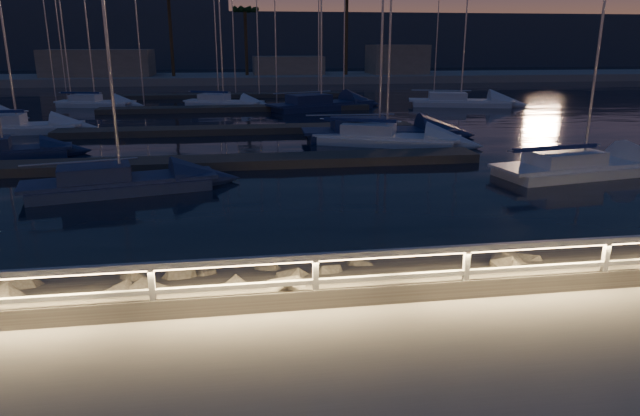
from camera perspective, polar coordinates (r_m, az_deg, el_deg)
The scene contains 18 objects.
ground at distance 11.01m, azimuth -5.68°, elevation -10.02°, with size 400.00×400.00×0.00m, color gray.
harbor_water at distance 41.50m, azimuth -8.19°, elevation 8.02°, with size 400.00×440.00×0.60m.
guard_rail at distance 10.69m, azimuth -6.16°, elevation -6.32°, with size 44.11×0.12×1.06m.
floating_docks at distance 42.70m, azimuth -8.25°, elevation 9.01°, with size 22.00×36.00×0.40m.
far_shore at distance 84.04m, azimuth -8.80°, elevation 12.96°, with size 160.00×14.00×5.20m.
palm_left at distance 82.39m, azimuth -14.92°, elevation 19.42°, with size 3.00×3.00×11.20m.
palm_center at distance 83.00m, azimuth -7.51°, elevation 18.83°, with size 3.00×3.00×9.70m.
distant_hills at distance 145.19m, azimuth -18.07°, elevation 15.44°, with size 230.00×37.50×18.00m.
sailboat_a at distance 31.77m, azimuth -29.34°, elevation 5.00°, with size 6.29×3.11×10.38m.
sailboat_b at distance 22.83m, azimuth -19.76°, elevation 2.51°, with size 7.25×3.55×11.92m.
sailboat_c at distance 31.93m, azimuth 6.29°, elevation 7.08°, with size 8.11×5.25×13.46m.
sailboat_d at distance 26.72m, azimuth 24.47°, elevation 3.89°, with size 8.36×3.73×13.67m.
sailboat_f at distance 40.58m, azimuth -28.26°, elevation 7.22°, with size 7.69×2.63×12.92m.
sailboat_g at distance 33.59m, azimuth 5.52°, elevation 7.61°, with size 9.00×3.09×15.06m.
sailboat_j at distance 51.74m, azimuth -9.81°, elevation 10.42°, with size 7.13×4.57×11.86m.
sailboat_k at distance 48.49m, azimuth -0.13°, elevation 10.35°, with size 9.58×6.01×15.82m.
sailboat_l at distance 52.72m, azimuth 13.60°, elevation 10.34°, with size 9.32×4.96×15.19m.
sailboat_n at distance 54.53m, azimuth -21.72°, elevation 9.80°, with size 6.96×3.47×11.43m.
Camera 1 is at (-0.44, -9.87, 4.86)m, focal length 32.00 mm.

